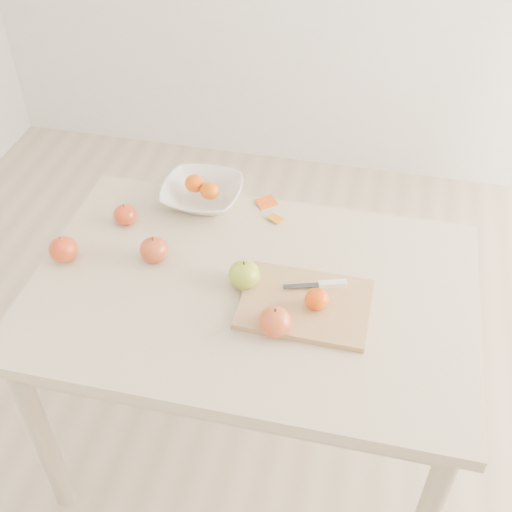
# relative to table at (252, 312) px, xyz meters

# --- Properties ---
(ground) EXTENTS (3.50, 3.50, 0.00)m
(ground) POSITION_rel_table_xyz_m (0.00, 0.00, -0.65)
(ground) COLOR #C6B293
(ground) RESTS_ON ground
(table) EXTENTS (1.20, 0.80, 0.75)m
(table) POSITION_rel_table_xyz_m (0.00, 0.00, 0.00)
(table) COLOR beige
(table) RESTS_ON ground
(cutting_board) EXTENTS (0.34, 0.25, 0.02)m
(cutting_board) POSITION_rel_table_xyz_m (0.15, -0.04, 0.11)
(cutting_board) COLOR tan
(cutting_board) RESTS_ON table
(board_tangerine) EXTENTS (0.06, 0.06, 0.05)m
(board_tangerine) POSITION_rel_table_xyz_m (0.18, -0.05, 0.14)
(board_tangerine) COLOR #E04607
(board_tangerine) RESTS_ON cutting_board
(fruit_bowl) EXTENTS (0.25, 0.25, 0.06)m
(fruit_bowl) POSITION_rel_table_xyz_m (-0.24, 0.34, 0.13)
(fruit_bowl) COLOR white
(fruit_bowl) RESTS_ON table
(bowl_tangerine_near) EXTENTS (0.06, 0.06, 0.05)m
(bowl_tangerine_near) POSITION_rel_table_xyz_m (-0.26, 0.35, 0.16)
(bowl_tangerine_near) COLOR orange
(bowl_tangerine_near) RESTS_ON fruit_bowl
(bowl_tangerine_far) EXTENTS (0.06, 0.06, 0.05)m
(bowl_tangerine_far) POSITION_rel_table_xyz_m (-0.21, 0.32, 0.16)
(bowl_tangerine_far) COLOR #D16307
(bowl_tangerine_far) RESTS_ON fruit_bowl
(orange_peel_a) EXTENTS (0.07, 0.07, 0.01)m
(orange_peel_a) POSITION_rel_table_xyz_m (-0.04, 0.37, 0.10)
(orange_peel_a) COLOR #C4430D
(orange_peel_a) RESTS_ON table
(orange_peel_b) EXTENTS (0.06, 0.05, 0.01)m
(orange_peel_b) POSITION_rel_table_xyz_m (0.00, 0.30, 0.10)
(orange_peel_b) COLOR orange
(orange_peel_b) RESTS_ON table
(paring_knife) EXTENTS (0.17, 0.07, 0.01)m
(paring_knife) POSITION_rel_table_xyz_m (0.20, 0.03, 0.12)
(paring_knife) COLOR white
(paring_knife) RESTS_ON cutting_board
(apple_green) EXTENTS (0.09, 0.09, 0.08)m
(apple_green) POSITION_rel_table_xyz_m (-0.02, 0.00, 0.14)
(apple_green) COLOR olive
(apple_green) RESTS_ON table
(apple_red_a) EXTENTS (0.07, 0.07, 0.06)m
(apple_red_a) POSITION_rel_table_xyz_m (-0.43, 0.18, 0.13)
(apple_red_a) COLOR maroon
(apple_red_a) RESTS_ON table
(apple_red_d) EXTENTS (0.08, 0.08, 0.07)m
(apple_red_d) POSITION_rel_table_xyz_m (-0.54, -0.01, 0.13)
(apple_red_d) COLOR maroon
(apple_red_d) RESTS_ON table
(apple_red_b) EXTENTS (0.08, 0.08, 0.07)m
(apple_red_b) POSITION_rel_table_xyz_m (-0.29, 0.05, 0.14)
(apple_red_b) COLOR maroon
(apple_red_b) RESTS_ON table
(apple_red_e) EXTENTS (0.08, 0.08, 0.08)m
(apple_red_e) POSITION_rel_table_xyz_m (0.09, -0.14, 0.14)
(apple_red_e) COLOR maroon
(apple_red_e) RESTS_ON table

